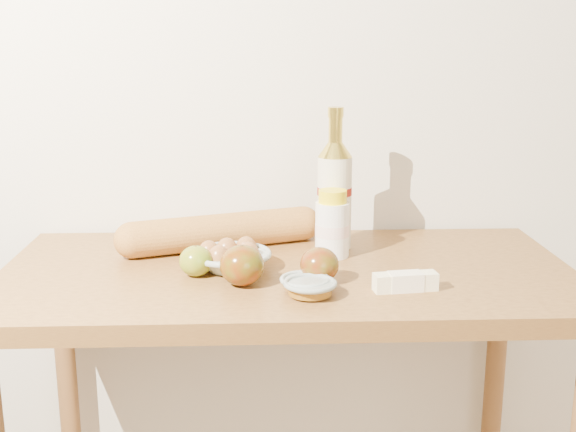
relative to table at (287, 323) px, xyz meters
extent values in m
cube|color=beige|center=(0.00, 0.33, 0.52)|extent=(3.50, 0.02, 2.60)
cube|color=olive|center=(0.00, 0.00, 0.10)|extent=(1.20, 0.60, 0.04)
cylinder|color=brown|center=(-0.55, 0.25, -0.35)|extent=(0.05, 0.05, 0.86)
cylinder|color=brown|center=(0.55, 0.25, -0.35)|extent=(0.05, 0.05, 0.86)
cylinder|color=beige|center=(0.11, 0.15, 0.23)|extent=(0.10, 0.10, 0.21)
cylinder|color=maroon|center=(0.11, 0.15, 0.26)|extent=(0.10, 0.10, 0.02)
cone|color=gold|center=(0.11, 0.15, 0.35)|extent=(0.10, 0.10, 0.03)
cylinder|color=gold|center=(0.11, 0.15, 0.40)|extent=(0.04, 0.04, 0.06)
cylinder|color=gold|center=(0.11, 0.15, 0.43)|extent=(0.05, 0.05, 0.02)
cylinder|color=white|center=(0.10, 0.08, 0.18)|extent=(0.09, 0.09, 0.12)
cylinder|color=#FFDDD5|center=(0.10, 0.08, 0.18)|extent=(0.09, 0.09, 0.03)
cylinder|color=yellow|center=(0.10, 0.08, 0.26)|extent=(0.07, 0.07, 0.03)
torus|color=#98A6A1|center=(-0.12, 0.00, 0.16)|extent=(0.22, 0.22, 0.01)
ellipsoid|color=brown|center=(-0.14, -0.03, 0.15)|extent=(0.06, 0.06, 0.06)
ellipsoid|color=brown|center=(-0.08, -0.01, 0.15)|extent=(0.06, 0.06, 0.06)
ellipsoid|color=brown|center=(-0.13, 0.03, 0.15)|extent=(0.06, 0.06, 0.06)
ellipsoid|color=brown|center=(-0.16, 0.01, 0.15)|extent=(0.06, 0.06, 0.06)
ellipsoid|color=brown|center=(-0.09, 0.03, 0.15)|extent=(0.06, 0.06, 0.06)
cylinder|color=#C3853B|center=(-0.15, 0.15, 0.16)|extent=(0.41, 0.21, 0.08)
sphere|color=#C3853B|center=(-0.34, 0.08, 0.16)|extent=(0.10, 0.10, 0.08)
sphere|color=#C3853B|center=(0.05, 0.22, 0.16)|extent=(0.10, 0.10, 0.08)
ellipsoid|color=olive|center=(-0.19, -0.04, 0.16)|extent=(0.08, 0.08, 0.06)
cylinder|color=#4B2F19|center=(-0.19, -0.04, 0.18)|extent=(0.01, 0.01, 0.01)
ellipsoid|color=maroon|center=(-0.09, -0.10, 0.16)|extent=(0.10, 0.10, 0.08)
cylinder|color=#453017|center=(-0.09, -0.10, 0.20)|extent=(0.01, 0.01, 0.01)
ellipsoid|color=maroon|center=(0.06, -0.09, 0.16)|extent=(0.10, 0.10, 0.07)
cylinder|color=#472C17|center=(0.06, -0.09, 0.19)|extent=(0.01, 0.01, 0.01)
torus|color=#99A7A2|center=(0.03, -0.14, 0.15)|extent=(0.12, 0.12, 0.01)
cylinder|color=brown|center=(0.03, -0.14, 0.14)|extent=(0.10, 0.10, 0.02)
torus|color=gray|center=(0.04, -0.17, 0.15)|extent=(0.11, 0.11, 0.01)
cylinder|color=brown|center=(0.04, -0.17, 0.14)|extent=(0.09, 0.09, 0.02)
cube|color=#FAF3C2|center=(0.22, -0.15, 0.14)|extent=(0.13, 0.05, 0.03)
cube|color=white|center=(0.22, -0.15, 0.14)|extent=(0.07, 0.04, 0.04)
camera|label=1|loc=(-0.06, -1.45, 0.60)|focal=45.00mm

